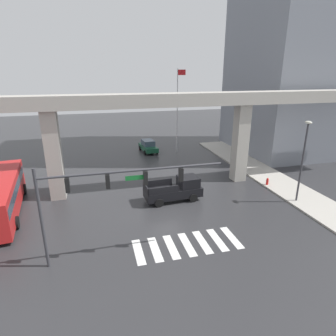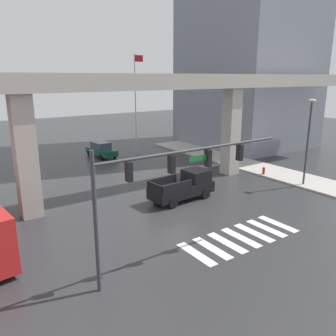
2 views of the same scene
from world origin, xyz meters
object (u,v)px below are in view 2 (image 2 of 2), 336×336
(fire_hydrant, at_px, (264,171))
(street_lamp_near_corner, at_px, (309,132))
(flagpole, at_px, (136,99))
(sedan_dark_green, at_px, (101,150))
(traffic_signal_mast, at_px, (169,173))
(pickup_truck, at_px, (185,186))

(fire_hydrant, bearing_deg, street_lamp_near_corner, -84.19)
(street_lamp_near_corner, relative_size, flagpole, 0.63)
(sedan_dark_green, relative_size, fire_hydrant, 5.25)
(sedan_dark_green, bearing_deg, flagpole, -15.76)
(flagpole, bearing_deg, sedan_dark_green, 164.24)
(traffic_signal_mast, relative_size, fire_hydrant, 12.81)
(pickup_truck, relative_size, flagpole, 0.46)
(pickup_truck, xyz_separation_m, fire_hydrant, (9.86, 0.78, -0.56))
(fire_hydrant, bearing_deg, flagpole, 109.43)
(sedan_dark_green, xyz_separation_m, street_lamp_near_corner, (9.63, -19.73, 3.70))
(sedan_dark_green, height_order, street_lamp_near_corner, street_lamp_near_corner)
(street_lamp_near_corner, bearing_deg, flagpole, 106.69)
(sedan_dark_green, xyz_separation_m, flagpole, (4.06, -1.15, 5.68))
(pickup_truck, relative_size, traffic_signal_mast, 0.48)
(pickup_truck, height_order, flagpole, flagpole)
(pickup_truck, distance_m, street_lamp_near_corner, 11.31)
(street_lamp_near_corner, bearing_deg, sedan_dark_green, 116.02)
(street_lamp_near_corner, distance_m, flagpole, 19.50)
(pickup_truck, bearing_deg, fire_hydrant, 4.52)
(street_lamp_near_corner, bearing_deg, pickup_truck, 162.93)
(pickup_truck, distance_m, flagpole, 17.06)
(fire_hydrant, bearing_deg, traffic_signal_mast, -154.32)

